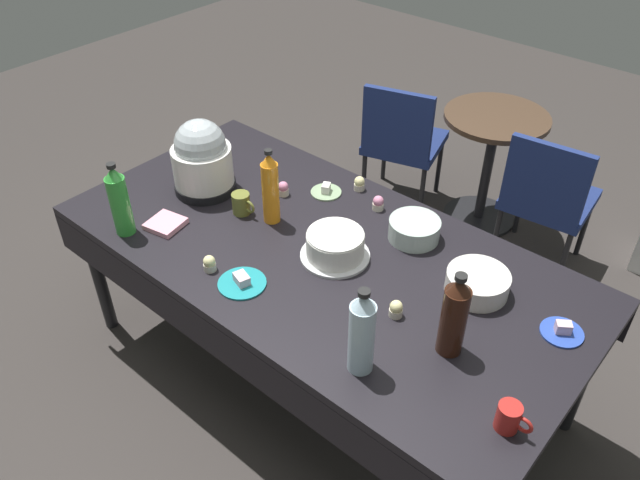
# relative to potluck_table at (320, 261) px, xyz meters

# --- Properties ---
(ground) EXTENTS (9.00, 9.00, 0.00)m
(ground) POSITION_rel_potluck_table_xyz_m (0.00, 0.00, -0.69)
(ground) COLOR #383330
(potluck_table) EXTENTS (2.20, 1.10, 0.75)m
(potluck_table) POSITION_rel_potluck_table_xyz_m (0.00, 0.00, 0.00)
(potluck_table) COLOR black
(potluck_table) RESTS_ON ground
(frosted_layer_cake) EXTENTS (0.28, 0.28, 0.12)m
(frosted_layer_cake) POSITION_rel_potluck_table_xyz_m (0.07, 0.01, 0.12)
(frosted_layer_cake) COLOR silver
(frosted_layer_cake) RESTS_ON potluck_table
(slow_cooker) EXTENTS (0.28, 0.28, 0.35)m
(slow_cooker) POSITION_rel_potluck_table_xyz_m (-0.69, -0.01, 0.22)
(slow_cooker) COLOR black
(slow_cooker) RESTS_ON potluck_table
(glass_salad_bowl) EXTENTS (0.21, 0.21, 0.09)m
(glass_salad_bowl) POSITION_rel_potluck_table_xyz_m (0.24, 0.31, 0.11)
(glass_salad_bowl) COLOR #B2C6BC
(glass_salad_bowl) RESTS_ON potluck_table
(ceramic_snack_bowl) EXTENTS (0.24, 0.24, 0.09)m
(ceramic_snack_bowl) POSITION_rel_potluck_table_xyz_m (0.61, 0.19, 0.10)
(ceramic_snack_bowl) COLOR silver
(ceramic_snack_bowl) RESTS_ON potluck_table
(dessert_plate_cobalt) EXTENTS (0.15, 0.15, 0.05)m
(dessert_plate_cobalt) POSITION_rel_potluck_table_xyz_m (0.95, 0.20, 0.07)
(dessert_plate_cobalt) COLOR #2D4CB2
(dessert_plate_cobalt) RESTS_ON potluck_table
(dessert_plate_sage) EXTENTS (0.14, 0.14, 0.05)m
(dessert_plate_sage) POSITION_rel_potluck_table_xyz_m (-0.25, 0.33, 0.07)
(dessert_plate_sage) COLOR #8CA87F
(dessert_plate_sage) RESTS_ON potluck_table
(dessert_plate_teal) EXTENTS (0.19, 0.19, 0.05)m
(dessert_plate_teal) POSITION_rel_potluck_table_xyz_m (-0.09, -0.35, 0.07)
(dessert_plate_teal) COLOR teal
(dessert_plate_teal) RESTS_ON potluck_table
(cupcake_lemon) EXTENTS (0.05, 0.05, 0.07)m
(cupcake_lemon) POSITION_rel_potluck_table_xyz_m (0.01, 0.38, 0.09)
(cupcake_lemon) COLOR beige
(cupcake_lemon) RESTS_ON potluck_table
(cupcake_rose) EXTENTS (0.05, 0.05, 0.07)m
(cupcake_rose) POSITION_rel_potluck_table_xyz_m (0.45, -0.11, 0.09)
(cupcake_rose) COLOR beige
(cupcake_rose) RESTS_ON potluck_table
(cupcake_cocoa) EXTENTS (0.05, 0.05, 0.07)m
(cupcake_cocoa) POSITION_rel_potluck_table_xyz_m (-0.39, 0.19, 0.09)
(cupcake_cocoa) COLOR beige
(cupcake_cocoa) RESTS_ON potluck_table
(cupcake_vanilla) EXTENTS (0.05, 0.05, 0.07)m
(cupcake_vanilla) POSITION_rel_potluck_table_xyz_m (-0.24, -0.38, 0.09)
(cupcake_vanilla) COLOR beige
(cupcake_vanilla) RESTS_ON potluck_table
(cupcake_berry) EXTENTS (0.05, 0.05, 0.07)m
(cupcake_berry) POSITION_rel_potluck_table_xyz_m (-0.15, 0.45, 0.09)
(cupcake_berry) COLOR beige
(cupcake_berry) RESTS_ON potluck_table
(soda_bottle_lime_soda) EXTENTS (0.08, 0.08, 0.33)m
(soda_bottle_lime_soda) POSITION_rel_potluck_table_xyz_m (-0.70, -0.44, 0.22)
(soda_bottle_lime_soda) COLOR green
(soda_bottle_lime_soda) RESTS_ON potluck_table
(soda_bottle_water) EXTENTS (0.09, 0.09, 0.34)m
(soda_bottle_water) POSITION_rel_potluck_table_xyz_m (0.50, -0.38, 0.22)
(soda_bottle_water) COLOR silver
(soda_bottle_water) RESTS_ON potluck_table
(soda_bottle_orange_juice) EXTENTS (0.07, 0.07, 0.35)m
(soda_bottle_orange_juice) POSITION_rel_potluck_table_xyz_m (-0.29, 0.02, 0.22)
(soda_bottle_orange_juice) COLOR orange
(soda_bottle_orange_juice) RESTS_ON potluck_table
(soda_bottle_cola) EXTENTS (0.09, 0.09, 0.33)m
(soda_bottle_cola) POSITION_rel_potluck_table_xyz_m (0.68, -0.12, 0.22)
(soda_bottle_cola) COLOR #33190F
(soda_bottle_cola) RESTS_ON potluck_table
(coffee_mug_olive) EXTENTS (0.12, 0.08, 0.10)m
(coffee_mug_olive) POSITION_rel_potluck_table_xyz_m (-0.43, -0.03, 0.11)
(coffee_mug_olive) COLOR olive
(coffee_mug_olive) RESTS_ON potluck_table
(coffee_mug_red) EXTENTS (0.12, 0.07, 0.10)m
(coffee_mug_red) POSITION_rel_potluck_table_xyz_m (0.98, -0.28, 0.11)
(coffee_mug_red) COLOR #B2231E
(coffee_mug_red) RESTS_ON potluck_table
(paper_napkin_stack) EXTENTS (0.16, 0.16, 0.02)m
(paper_napkin_stack) POSITION_rel_potluck_table_xyz_m (-0.61, -0.31, 0.07)
(paper_napkin_stack) COLOR pink
(paper_napkin_stack) RESTS_ON potluck_table
(maroon_chair_left) EXTENTS (0.54, 0.54, 0.85)m
(maroon_chair_left) POSITION_rel_potluck_table_xyz_m (-0.53, 1.38, -0.20)
(maroon_chair_left) COLOR navy
(maroon_chair_left) RESTS_ON ground
(maroon_chair_right) EXTENTS (0.48, 0.48, 0.85)m
(maroon_chair_right) POSITION_rel_potluck_table_xyz_m (0.41, 1.38, -0.20)
(maroon_chair_right) COLOR navy
(maroon_chair_right) RESTS_ON ground
(round_cafe_table) EXTENTS (0.60, 0.60, 0.72)m
(round_cafe_table) POSITION_rel_potluck_table_xyz_m (-0.05, 1.60, -0.19)
(round_cafe_table) COLOR #473323
(round_cafe_table) RESTS_ON ground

